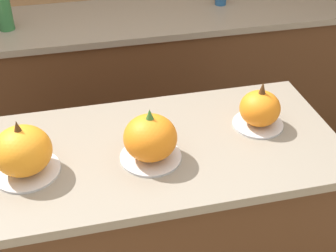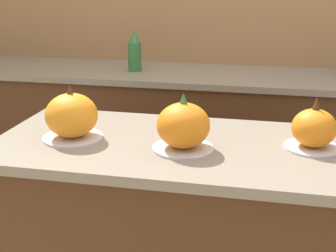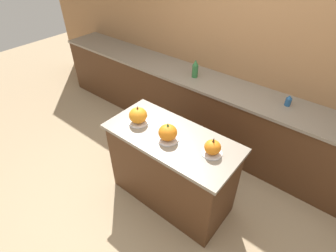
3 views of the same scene
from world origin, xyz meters
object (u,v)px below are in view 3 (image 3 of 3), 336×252
Objects in this scene: pumpkin_cake_left at (138,116)px; pumpkin_cake_right at (213,148)px; bottle_short at (289,101)px; pumpkin_cake_center at (168,133)px; bottle_tall at (195,69)px.

pumpkin_cake_left reaches higher than pumpkin_cake_right.
pumpkin_cake_right is 1.22m from bottle_short.
pumpkin_cake_center reaches higher than pumpkin_cake_right.
pumpkin_cake_left is at bearing -84.69° from bottle_tall.
pumpkin_cake_right is at bearing -102.02° from bottle_short.
bottle_short is at bearing 49.51° from pumpkin_cake_left.
pumpkin_cake_right is 0.78× the size of bottle_tall.
pumpkin_cake_left is at bearing 176.89° from pumpkin_cake_center.
pumpkin_cake_center is at bearing -66.96° from bottle_tall.
pumpkin_cake_left is at bearing -174.71° from pumpkin_cake_right.
bottle_tall is at bearing -175.88° from bottle_short.
pumpkin_cake_right is at bearing 5.29° from pumpkin_cake_left.
pumpkin_cake_left is 0.89× the size of bottle_tall.
pumpkin_cake_center is at bearing -117.82° from bottle_short.
pumpkin_cake_left is 0.84m from pumpkin_cake_right.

